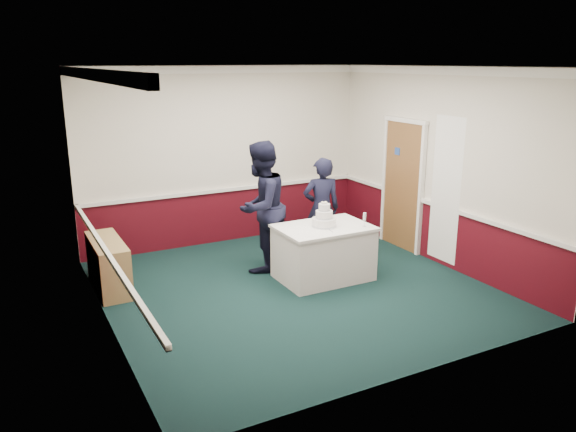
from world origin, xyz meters
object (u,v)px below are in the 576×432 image
person_man (261,207)px  person_woman (321,209)px  sideboard (109,265)px  cake_table (324,252)px  champagne_flute (365,217)px  wedding_cake (324,219)px  cake_knife (330,230)px

person_man → person_woman: (1.05, 0.00, -0.16)m
person_man → sideboard: bearing=-41.4°
sideboard → cake_table: (2.83, -1.06, 0.05)m
cake_table → champagne_flute: 0.78m
sideboard → cake_table: cake_table is taller
wedding_cake → person_man: bearing=129.4°
wedding_cake → person_woman: (0.42, 0.77, -0.08)m
sideboard → wedding_cake: 3.07m
cake_table → person_man: person_man is taller
person_man → person_woman: bearing=146.2°
cake_table → person_woman: 0.97m
cake_table → cake_knife: 0.44m
cake_table → champagne_flute: champagne_flute is taller
cake_knife → wedding_cake: bearing=89.0°
champagne_flute → person_man: person_man is taller
cake_knife → champagne_flute: (0.53, -0.08, 0.14)m
wedding_cake → champagne_flute: bearing=-29.2°
champagne_flute → person_woman: (-0.08, 1.05, -0.11)m
cake_knife → person_woman: person_woman is taller
person_man → cake_knife: bearing=87.9°
cake_table → wedding_cake: wedding_cake is taller
wedding_cake → person_woman: 0.88m
cake_table → wedding_cake: bearing=90.0°
cake_knife → person_man: person_man is taller
sideboard → cake_knife: bearing=-24.2°
wedding_cake → champagne_flute: 0.57m
sideboard → champagne_flute: champagne_flute is taller
cake_knife → sideboard: bearing=163.3°
cake_table → person_man: bearing=129.4°
cake_knife → champagne_flute: champagne_flute is taller
champagne_flute → person_woman: person_woman is taller
wedding_cake → person_man: (-0.63, 0.77, 0.08)m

